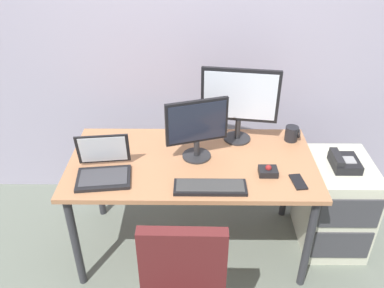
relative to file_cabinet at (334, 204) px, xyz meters
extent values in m
plane|color=slate|center=(-0.98, -0.07, -0.33)|extent=(8.00, 8.00, 0.00)
cube|color=#9D97AC|center=(-0.98, 0.67, 1.07)|extent=(6.00, 0.10, 2.80)
cube|color=#A8714C|center=(-0.98, -0.07, 0.39)|extent=(1.53, 0.78, 0.03)
cylinder|color=#2D2D33|center=(-1.69, -0.40, 0.03)|extent=(0.05, 0.05, 0.71)
cylinder|color=#2D2D33|center=(-0.28, -0.40, 0.03)|extent=(0.05, 0.05, 0.71)
cylinder|color=#2D2D33|center=(-1.69, 0.26, 0.03)|extent=(0.05, 0.05, 0.71)
cylinder|color=#2D2D33|center=(-0.28, 0.26, 0.03)|extent=(0.05, 0.05, 0.71)
cube|color=beige|center=(0.00, 0.00, 0.00)|extent=(0.42, 0.52, 0.65)
cube|color=#38383D|center=(0.00, -0.26, 0.14)|extent=(0.38, 0.01, 0.22)
cube|color=#38383D|center=(0.00, -0.26, -0.13)|extent=(0.38, 0.01, 0.22)
cube|color=black|center=(0.00, -0.02, 0.35)|extent=(0.17, 0.20, 0.06)
cube|color=black|center=(-0.06, -0.02, 0.40)|extent=(0.05, 0.18, 0.04)
cube|color=gray|center=(0.02, -0.03, 0.39)|extent=(0.07, 0.08, 0.01)
cube|color=#531D1E|center=(-1.02, -0.89, 0.39)|extent=(0.40, 0.07, 0.42)
cylinder|color=#262628|center=(-0.68, 0.18, 0.42)|extent=(0.18, 0.18, 0.01)
cylinder|color=#262628|center=(-0.68, 0.18, 0.49)|extent=(0.04, 0.04, 0.14)
cube|color=black|center=(-0.68, 0.18, 0.74)|extent=(0.50, 0.09, 0.36)
cube|color=silver|center=(-0.68, 0.17, 0.74)|extent=(0.45, 0.07, 0.31)
cylinder|color=#262628|center=(-0.95, -0.03, 0.42)|extent=(0.18, 0.18, 0.01)
cylinder|color=#262628|center=(-0.95, -0.03, 0.47)|extent=(0.04, 0.04, 0.10)
cube|color=black|center=(-0.95, -0.03, 0.66)|extent=(0.38, 0.14, 0.28)
cube|color=#1E2333|center=(-0.95, -0.04, 0.66)|extent=(0.34, 0.11, 0.25)
cube|color=black|center=(-0.88, -0.36, 0.42)|extent=(0.41, 0.14, 0.02)
cube|color=#353535|center=(-0.88, -0.36, 0.43)|extent=(0.38, 0.12, 0.01)
cube|color=black|center=(-1.50, -0.28, 0.42)|extent=(0.33, 0.26, 0.02)
cube|color=#38383D|center=(-1.50, -0.28, 0.43)|extent=(0.29, 0.20, 0.00)
cube|color=black|center=(-1.51, -0.14, 0.54)|extent=(0.31, 0.10, 0.22)
cube|color=silver|center=(-1.51, -0.15, 0.54)|extent=(0.28, 0.08, 0.19)
cube|color=black|center=(-0.53, -0.21, 0.43)|extent=(0.11, 0.09, 0.04)
sphere|color=maroon|center=(-0.53, -0.21, 0.46)|extent=(0.04, 0.04, 0.04)
cylinder|color=black|center=(-0.32, 0.17, 0.46)|extent=(0.09, 0.09, 0.10)
torus|color=black|center=(-0.27, 0.17, 0.46)|extent=(0.01, 0.06, 0.06)
cube|color=black|center=(-0.37, -0.29, 0.41)|extent=(0.09, 0.15, 0.01)
camera|label=1|loc=(-0.97, -2.14, 1.83)|focal=37.58mm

